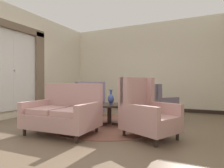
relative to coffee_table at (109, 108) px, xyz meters
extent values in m
plane|color=brown|center=(-0.08, -0.24, -0.41)|extent=(8.95, 8.95, 0.00)
cube|color=beige|center=(-0.08, 2.95, 1.21)|extent=(5.84, 0.08, 3.23)
cube|color=beige|center=(-2.92, 0.71, 1.21)|extent=(0.08, 4.47, 3.23)
cube|color=black|center=(-0.08, 2.90, -0.35)|extent=(5.68, 0.03, 0.12)
cylinder|color=brown|center=(-0.08, 0.06, -0.40)|extent=(2.78, 2.78, 0.01)
cube|color=silver|center=(-2.86, -0.40, 0.95)|extent=(0.03, 1.45, 2.18)
cube|color=white|center=(-2.84, -0.40, 0.95)|extent=(0.02, 1.53, 2.26)
cube|color=white|center=(-2.84, -0.40, 0.95)|extent=(0.02, 0.04, 2.18)
cube|color=white|center=(-2.84, -0.40, 0.95)|extent=(0.02, 1.45, 0.04)
cube|color=#75604C|center=(-2.80, 0.51, 1.00)|extent=(0.10, 0.32, 2.48)
cube|color=#75604C|center=(-2.80, -0.40, 2.21)|extent=(0.10, 2.13, 0.20)
cylinder|color=black|center=(0.00, 0.00, 0.08)|extent=(0.85, 0.85, 0.04)
cylinder|color=black|center=(0.00, 0.00, -0.15)|extent=(0.10, 0.10, 0.42)
cube|color=black|center=(0.22, -0.01, -0.37)|extent=(0.28, 0.08, 0.07)
cube|color=black|center=(-0.10, 0.20, -0.37)|extent=(0.18, 0.28, 0.07)
cube|color=black|center=(-0.12, -0.18, -0.37)|extent=(0.21, 0.27, 0.07)
cylinder|color=#384C93|center=(0.04, -0.01, 0.11)|extent=(0.08, 0.08, 0.02)
ellipsoid|color=#384C93|center=(0.04, -0.01, 0.22)|extent=(0.15, 0.15, 0.21)
cylinder|color=#384C93|center=(0.04, -0.01, 0.38)|extent=(0.05, 0.05, 0.11)
torus|color=#384C93|center=(0.04, -0.01, 0.44)|extent=(0.11, 0.11, 0.02)
cube|color=tan|center=(-0.49, -1.14, -0.13)|extent=(1.41, 0.94, 0.27)
cube|color=tan|center=(-0.51, -0.76, 0.30)|extent=(1.38, 0.20, 0.59)
cube|color=tan|center=(-0.79, -1.19, 0.06)|extent=(0.58, 0.71, 0.10)
cube|color=tan|center=(-0.19, -1.16, 0.06)|extent=(0.58, 0.71, 0.10)
cube|color=tan|center=(-1.12, -1.21, 0.12)|extent=(0.14, 0.79, 0.22)
cube|color=tan|center=(0.14, -1.16, 0.12)|extent=(0.14, 0.79, 0.22)
cylinder|color=black|center=(-1.06, -1.52, -0.34)|extent=(0.06, 0.06, 0.14)
cylinder|color=black|center=(0.11, -1.47, -0.34)|extent=(0.06, 0.06, 0.14)
cylinder|color=black|center=(-1.10, -0.80, -0.34)|extent=(0.06, 0.06, 0.14)
cylinder|color=black|center=(0.08, -0.75, -0.34)|extent=(0.06, 0.06, 0.14)
cube|color=slate|center=(0.85, 1.26, -0.12)|extent=(1.18, 1.19, 0.30)
cube|color=slate|center=(0.64, 0.96, 0.30)|extent=(0.75, 0.60, 0.54)
cube|color=slate|center=(0.98, 0.82, 0.37)|extent=(0.20, 0.22, 0.41)
cube|color=slate|center=(0.40, 1.25, 0.37)|extent=(0.20, 0.22, 0.41)
cube|color=slate|center=(1.18, 1.09, 0.12)|extent=(0.54, 0.68, 0.18)
cube|color=slate|center=(0.59, 1.51, 0.12)|extent=(0.54, 0.68, 0.18)
cylinder|color=black|center=(1.33, 1.35, -0.34)|extent=(0.06, 0.06, 0.14)
cylinder|color=black|center=(0.80, 1.74, -0.34)|extent=(0.06, 0.06, 0.14)
cylinder|color=black|center=(0.91, 0.78, -0.34)|extent=(0.06, 0.06, 0.14)
cylinder|color=black|center=(0.38, 1.17, -0.34)|extent=(0.06, 0.06, 0.14)
cube|color=slate|center=(-1.19, 0.90, -0.12)|extent=(1.16, 1.16, 0.29)
cube|color=slate|center=(-0.94, 0.69, 0.33)|extent=(0.66, 0.74, 0.61)
cube|color=slate|center=(-0.77, 1.03, 0.40)|extent=(0.22, 0.21, 0.47)
cube|color=slate|center=(-1.26, 0.46, 0.40)|extent=(0.22, 0.21, 0.47)
cube|color=slate|center=(-0.98, 1.22, 0.13)|extent=(0.59, 0.53, 0.23)
cube|color=slate|center=(-1.47, 0.64, 0.13)|extent=(0.59, 0.53, 0.23)
cylinder|color=black|center=(-1.21, 1.37, -0.34)|extent=(0.06, 0.06, 0.14)
cylinder|color=black|center=(-1.66, 0.84, -0.34)|extent=(0.06, 0.06, 0.14)
cylinder|color=black|center=(-0.72, 0.96, -0.34)|extent=(0.06, 0.06, 0.14)
cylinder|color=black|center=(-1.18, 0.43, -0.34)|extent=(0.06, 0.06, 0.14)
cube|color=tan|center=(1.15, -0.66, -0.12)|extent=(1.15, 1.07, 0.28)
cube|color=tan|center=(0.81, -0.50, 0.36)|extent=(0.45, 0.74, 0.69)
cube|color=tan|center=(0.75, -0.83, 0.45)|extent=(0.22, 0.18, 0.53)
cube|color=tan|center=(1.03, -0.24, 0.45)|extent=(0.22, 0.18, 0.53)
cube|color=tan|center=(1.06, -0.98, 0.12)|extent=(0.77, 0.44, 0.21)
cube|color=tan|center=(1.34, -0.39, 0.12)|extent=(0.77, 0.44, 0.21)
cylinder|color=black|center=(1.36, -1.09, -0.34)|extent=(0.06, 0.06, 0.14)
cylinder|color=black|center=(1.62, -0.56, -0.34)|extent=(0.06, 0.06, 0.14)
cylinder|color=black|center=(0.69, -0.77, -0.34)|extent=(0.06, 0.06, 0.14)
cylinder|color=black|center=(0.95, -0.24, -0.34)|extent=(0.06, 0.06, 0.14)
cylinder|color=black|center=(0.76, 0.34, 0.25)|extent=(0.44, 0.44, 0.03)
cylinder|color=black|center=(0.76, 0.34, -0.09)|extent=(0.07, 0.07, 0.64)
cylinder|color=black|center=(0.76, 0.34, -0.39)|extent=(0.29, 0.29, 0.04)
camera|label=1|loc=(2.02, -4.09, 0.60)|focal=30.57mm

